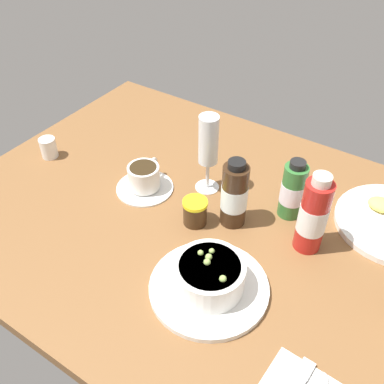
# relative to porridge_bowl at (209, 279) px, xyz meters

# --- Properties ---
(ground_plane) EXTENTS (1.10, 0.84, 0.03)m
(ground_plane) POSITION_rel_porridge_bowl_xyz_m (-0.13, 0.16, -0.05)
(ground_plane) COLOR brown
(porridge_bowl) EXTENTS (0.23, 0.23, 0.08)m
(porridge_bowl) POSITION_rel_porridge_bowl_xyz_m (0.00, 0.00, 0.00)
(porridge_bowl) COLOR white
(porridge_bowl) RESTS_ON ground_plane
(coffee_cup) EXTENTS (0.14, 0.14, 0.06)m
(coffee_cup) POSITION_rel_porridge_bowl_xyz_m (-0.28, 0.17, -0.00)
(coffee_cup) COLOR white
(coffee_cup) RESTS_ON ground_plane
(creamer_jug) EXTENTS (0.05, 0.04, 0.06)m
(creamer_jug) POSITION_rel_porridge_bowl_xyz_m (-0.57, 0.13, -0.00)
(creamer_jug) COLOR white
(creamer_jug) RESTS_ON ground_plane
(wine_glass) EXTENTS (0.06, 0.06, 0.20)m
(wine_glass) POSITION_rel_porridge_bowl_xyz_m (-0.16, 0.25, 0.09)
(wine_glass) COLOR white
(wine_glass) RESTS_ON ground_plane
(jam_jar) EXTENTS (0.05, 0.05, 0.06)m
(jam_jar) POSITION_rel_porridge_bowl_xyz_m (-0.12, 0.14, -0.00)
(jam_jar) COLOR #3B2614
(jam_jar) RESTS_ON ground_plane
(sauce_bottle_green) EXTENTS (0.05, 0.05, 0.14)m
(sauce_bottle_green) POSITION_rel_porridge_bowl_xyz_m (0.04, 0.28, 0.03)
(sauce_bottle_green) COLOR #337233
(sauce_bottle_green) RESTS_ON ground_plane
(sauce_bottle_red) EXTENTS (0.06, 0.06, 0.18)m
(sauce_bottle_red) POSITION_rel_porridge_bowl_xyz_m (0.11, 0.21, 0.05)
(sauce_bottle_red) COLOR #B21E19
(sauce_bottle_red) RESTS_ON ground_plane
(sauce_bottle_brown) EXTENTS (0.06, 0.06, 0.16)m
(sauce_bottle_brown) POSITION_rel_porridge_bowl_xyz_m (-0.06, 0.19, 0.04)
(sauce_bottle_brown) COLOR #382314
(sauce_bottle_brown) RESTS_ON ground_plane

